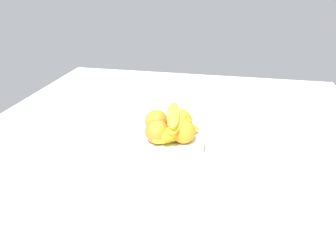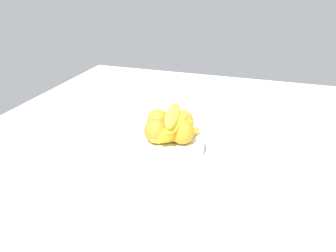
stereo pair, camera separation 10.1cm
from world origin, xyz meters
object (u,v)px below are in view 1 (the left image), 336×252
(orange_front_right, at_px, (157,132))
(jar_lid, at_px, (209,126))
(orange_front_left, at_px, (156,121))
(orange_back_left, at_px, (181,121))
(orange_center, at_px, (183,131))
(fruit_bowl, at_px, (168,144))
(banana_bunch, at_px, (176,124))

(orange_front_right, xyz_separation_m, jar_lid, (0.23, -0.14, -0.08))
(orange_front_left, bearing_deg, orange_back_left, -79.66)
(orange_back_left, bearing_deg, orange_front_right, 147.05)
(orange_center, height_order, orange_back_left, same)
(fruit_bowl, distance_m, banana_bunch, 0.08)
(orange_front_left, height_order, jar_lid, orange_front_left)
(orange_front_left, bearing_deg, jar_lid, -44.77)
(fruit_bowl, relative_size, jar_lid, 2.92)
(orange_front_right, xyz_separation_m, orange_center, (0.02, -0.08, 0.00))
(orange_front_left, xyz_separation_m, orange_front_right, (-0.07, -0.02, 0.00))
(orange_front_left, xyz_separation_m, jar_lid, (0.16, -0.16, -0.08))
(banana_bunch, bearing_deg, jar_lid, -22.36)
(orange_back_left, bearing_deg, jar_lid, -29.25)
(fruit_bowl, xyz_separation_m, banana_bunch, (-0.01, -0.03, 0.08))
(fruit_bowl, height_order, orange_back_left, orange_back_left)
(orange_front_right, relative_size, banana_bunch, 0.40)
(orange_front_right, xyz_separation_m, banana_bunch, (0.03, -0.05, 0.02))
(orange_front_right, bearing_deg, fruit_bowl, -34.09)
(fruit_bowl, height_order, jar_lid, fruit_bowl)
(jar_lid, bearing_deg, orange_front_left, 135.23)
(banana_bunch, relative_size, jar_lid, 2.33)
(fruit_bowl, bearing_deg, jar_lid, -29.98)
(orange_front_right, height_order, jar_lid, orange_front_right)
(banana_bunch, bearing_deg, orange_back_left, -3.32)
(orange_center, bearing_deg, jar_lid, -15.96)
(fruit_bowl, relative_size, orange_center, 3.12)
(jar_lid, bearing_deg, orange_front_right, 149.32)
(fruit_bowl, height_order, banana_bunch, banana_bunch)
(jar_lid, bearing_deg, orange_back_left, 150.75)
(banana_bunch, bearing_deg, orange_front_left, 57.15)
(orange_center, relative_size, orange_back_left, 1.00)
(orange_front_right, height_order, orange_center, same)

